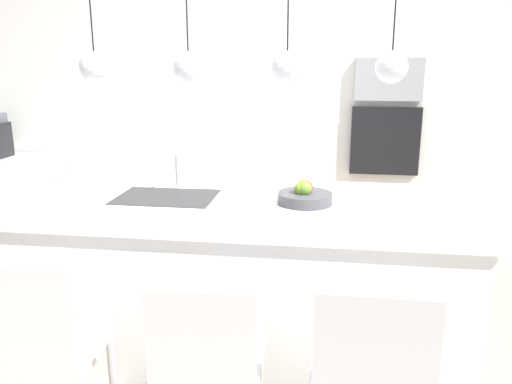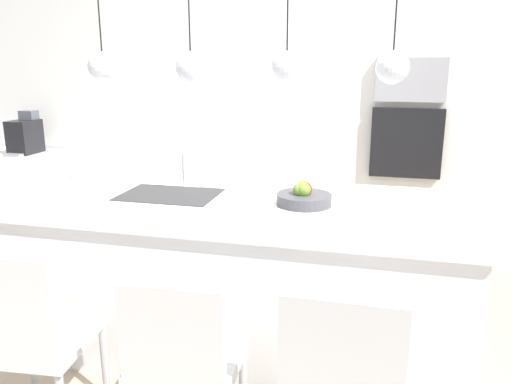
# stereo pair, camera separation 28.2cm
# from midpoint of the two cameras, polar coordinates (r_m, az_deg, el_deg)

# --- Properties ---
(floor) EXTENTS (6.60, 6.60, 0.00)m
(floor) POSITION_cam_midpoint_polar(r_m,az_deg,el_deg) (3.21, 0.81, -16.52)
(floor) COLOR tan
(floor) RESTS_ON ground
(back_wall) EXTENTS (6.00, 0.10, 2.60)m
(back_wall) POSITION_cam_midpoint_polar(r_m,az_deg,el_deg) (4.39, 5.86, 9.82)
(back_wall) COLOR silver
(back_wall) RESTS_ON ground
(kitchen_island) EXTENTS (2.55, 1.07, 0.90)m
(kitchen_island) POSITION_cam_midpoint_polar(r_m,az_deg,el_deg) (3.00, 0.85, -9.12)
(kitchen_island) COLOR white
(kitchen_island) RESTS_ON ground
(sink_basin) EXTENTS (0.56, 0.40, 0.02)m
(sink_basin) POSITION_cam_midpoint_polar(r_m,az_deg,el_deg) (2.97, -7.05, -0.43)
(sink_basin) COLOR #2D2D30
(sink_basin) RESTS_ON kitchen_island
(faucet) EXTENTS (0.02, 0.17, 0.22)m
(faucet) POSITION_cam_midpoint_polar(r_m,az_deg,el_deg) (3.13, -5.75, 3.15)
(faucet) COLOR silver
(faucet) RESTS_ON kitchen_island
(fruit_bowl) EXTENTS (0.30, 0.30, 0.13)m
(fruit_bowl) POSITION_cam_midpoint_polar(r_m,az_deg,el_deg) (2.76, 8.33, -0.56)
(fruit_bowl) COLOR #4C4C51
(fruit_bowl) RESTS_ON kitchen_island
(side_counter) EXTENTS (1.10, 0.60, 0.84)m
(side_counter) POSITION_cam_midpoint_polar(r_m,az_deg,el_deg) (5.13, -22.67, -0.56)
(side_counter) COLOR white
(side_counter) RESTS_ON ground
(coffee_machine) EXTENTS (0.20, 0.35, 0.38)m
(coffee_machine) POSITION_cam_midpoint_polar(r_m,az_deg,el_deg) (5.01, -23.11, 5.84)
(coffee_machine) COLOR black
(coffee_machine) RESTS_ON side_counter
(microwave) EXTENTS (0.54, 0.08, 0.34)m
(microwave) POSITION_cam_midpoint_polar(r_m,az_deg,el_deg) (4.27, 18.90, 11.86)
(microwave) COLOR #9E9EA3
(microwave) RESTS_ON back_wall
(oven) EXTENTS (0.56, 0.08, 0.56)m
(oven) POSITION_cam_midpoint_polar(r_m,az_deg,el_deg) (4.32, 18.36, 5.24)
(oven) COLOR black
(oven) RESTS_ON back_wall
(chair_near) EXTENTS (0.50, 0.50, 0.92)m
(chair_near) POSITION_cam_midpoint_polar(r_m,az_deg,el_deg) (2.43, -21.07, -14.59)
(chair_near) COLOR silver
(chair_near) RESTS_ON ground
(chair_middle) EXTENTS (0.45, 0.47, 0.87)m
(chair_middle) POSITION_cam_midpoint_polar(r_m,az_deg,el_deg) (2.15, -4.11, -18.13)
(chair_middle) COLOR silver
(chair_middle) RESTS_ON ground
(chair_far) EXTENTS (0.46, 0.48, 0.90)m
(chair_far) POSITION_cam_midpoint_polar(r_m,az_deg,el_deg) (2.06, 13.83, -19.96)
(chair_far) COLOR silver
(chair_far) RESTS_ON ground
(pendant_light_left) EXTENTS (0.17, 0.17, 0.77)m
(pendant_light_left) POSITION_cam_midpoint_polar(r_m,az_deg,el_deg) (3.03, -14.27, 13.57)
(pendant_light_left) COLOR silver
(pendant_light_center_left) EXTENTS (0.17, 0.17, 0.77)m
(pendant_light_center_left) POSITION_cam_midpoint_polar(r_m,az_deg,el_deg) (2.82, -4.45, 13.92)
(pendant_light_center_left) COLOR silver
(pendant_light_center_right) EXTENTS (0.17, 0.17, 0.77)m
(pendant_light_center_right) POSITION_cam_midpoint_polar(r_m,az_deg,el_deg) (2.70, 6.57, 13.85)
(pendant_light_center_right) COLOR silver
(pendant_light_right) EXTENTS (0.17, 0.17, 0.77)m
(pendant_light_right) POSITION_cam_midpoint_polar(r_m,az_deg,el_deg) (2.68, 18.12, 13.24)
(pendant_light_right) COLOR silver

